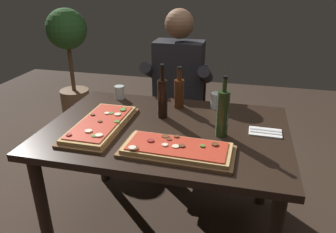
% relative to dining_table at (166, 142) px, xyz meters
% --- Properties ---
extents(ground_plane, '(6.40, 6.40, 0.00)m').
position_rel_dining_table_xyz_m(ground_plane, '(0.00, 0.00, -0.64)').
color(ground_plane, '#38281E').
extents(dining_table, '(1.40, 0.96, 0.74)m').
position_rel_dining_table_xyz_m(dining_table, '(0.00, 0.00, 0.00)').
color(dining_table, black).
rests_on(dining_table, ground_plane).
extents(pizza_rectangular_front, '(0.58, 0.28, 0.05)m').
position_rel_dining_table_xyz_m(pizza_rectangular_front, '(0.12, -0.26, 0.12)').
color(pizza_rectangular_front, brown).
rests_on(pizza_rectangular_front, dining_table).
extents(pizza_rectangular_left, '(0.28, 0.58, 0.05)m').
position_rel_dining_table_xyz_m(pizza_rectangular_left, '(-0.37, -0.09, 0.12)').
color(pizza_rectangular_left, brown).
rests_on(pizza_rectangular_left, dining_table).
extents(wine_bottle_dark, '(0.06, 0.06, 0.34)m').
position_rel_dining_table_xyz_m(wine_bottle_dark, '(-0.06, 0.14, 0.22)').
color(wine_bottle_dark, black).
rests_on(wine_bottle_dark, dining_table).
extents(oil_bottle_amber, '(0.07, 0.07, 0.28)m').
position_rel_dining_table_xyz_m(oil_bottle_amber, '(0.01, 0.33, 0.20)').
color(oil_bottle_amber, '#47230F').
rests_on(oil_bottle_amber, dining_table).
extents(vinegar_bottle_green, '(0.07, 0.07, 0.34)m').
position_rel_dining_table_xyz_m(vinegar_bottle_green, '(0.32, -0.02, 0.23)').
color(vinegar_bottle_green, '#233819').
rests_on(vinegar_bottle_green, dining_table).
extents(tumbler_near_camera, '(0.07, 0.07, 0.09)m').
position_rel_dining_table_xyz_m(tumbler_near_camera, '(-0.44, 0.38, 0.14)').
color(tumbler_near_camera, silver).
rests_on(tumbler_near_camera, dining_table).
extents(tumbler_far_side, '(0.08, 0.08, 0.10)m').
position_rel_dining_table_xyz_m(tumbler_far_side, '(0.25, 0.38, 0.14)').
color(tumbler_far_side, silver).
rests_on(tumbler_far_side, dining_table).
extents(napkin_cutlery_set, '(0.18, 0.11, 0.01)m').
position_rel_dining_table_xyz_m(napkin_cutlery_set, '(0.56, 0.07, 0.10)').
color(napkin_cutlery_set, white).
rests_on(napkin_cutlery_set, dining_table).
extents(diner_chair, '(0.44, 0.44, 0.87)m').
position_rel_dining_table_xyz_m(diner_chair, '(-0.09, 0.86, -0.16)').
color(diner_chair, black).
rests_on(diner_chair, ground_plane).
extents(seated_diner, '(0.53, 0.41, 1.33)m').
position_rel_dining_table_xyz_m(seated_diner, '(-0.09, 0.74, 0.10)').
color(seated_diner, '#23232D').
rests_on(seated_diner, ground_plane).
extents(potted_plant_corner, '(0.43, 0.43, 1.24)m').
position_rel_dining_table_xyz_m(potted_plant_corner, '(-1.45, 1.49, 0.11)').
color(potted_plant_corner, '#846042').
rests_on(potted_plant_corner, ground_plane).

